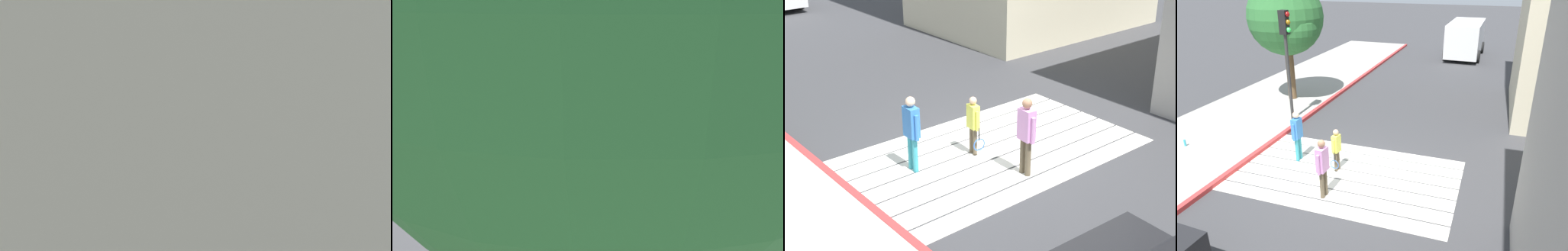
{
  "view_description": "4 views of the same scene",
  "coord_description": "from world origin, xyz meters",
  "views": [
    {
      "loc": [
        7.55,
        11.16,
        4.66
      ],
      "look_at": [
        -0.05,
        0.84,
        0.76
      ],
      "focal_mm": 39.52,
      "sensor_mm": 36.0,
      "label": 1
    },
    {
      "loc": [
        -6.62,
        7.81,
        3.79
      ],
      "look_at": [
        -0.6,
        -0.21,
        1.19
      ],
      "focal_mm": 49.01,
      "sensor_mm": 36.0,
      "label": 2
    },
    {
      "loc": [
        -7.4,
        -8.54,
        5.72
      ],
      "look_at": [
        -0.36,
        -0.03,
        0.74
      ],
      "focal_mm": 53.33,
      "sensor_mm": 36.0,
      "label": 3
    },
    {
      "loc": [
        3.7,
        -8.41,
        5.5
      ],
      "look_at": [
        0.5,
        0.88,
        1.3
      ],
      "focal_mm": 33.31,
      "sensor_mm": 36.0,
      "label": 4
    }
  ],
  "objects": [
    {
      "name": "crosswalk_stripes",
      "position": [
        0.0,
        -0.0,
        0.01
      ],
      "size": [
        6.4,
        3.8,
        0.01
      ],
      "color": "silver",
      "rests_on": "ground"
    },
    {
      "name": "ground_plane",
      "position": [
        0.0,
        0.0,
        0.0
      ],
      "size": [
        120.0,
        120.0,
        0.0
      ],
      "primitive_type": "plane",
      "color": "#38383A"
    },
    {
      "name": "pedestrian_child_with_racket",
      "position": [
        -0.38,
        0.18,
        0.75
      ],
      "size": [
        0.28,
        0.42,
        1.32
      ],
      "color": "brown",
      "rests_on": "ground"
    },
    {
      "name": "pedestrian_adult_trailing",
      "position": [
        -1.78,
        0.4,
        0.94
      ],
      "size": [
        0.21,
        0.48,
        1.61
      ],
      "color": "teal",
      "rests_on": "ground"
    },
    {
      "name": "pedestrian_adult_lead",
      "position": [
        -0.14,
        -1.18,
        0.96
      ],
      "size": [
        0.23,
        0.48,
        1.65
      ],
      "color": "brown",
      "rests_on": "ground"
    },
    {
      "name": "curb_painted",
      "position": [
        -3.25,
        0.0,
        0.07
      ],
      "size": [
        0.16,
        40.0,
        0.13
      ],
      "primitive_type": "cube",
      "color": "#BC3333",
      "rests_on": "ground"
    }
  ]
}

